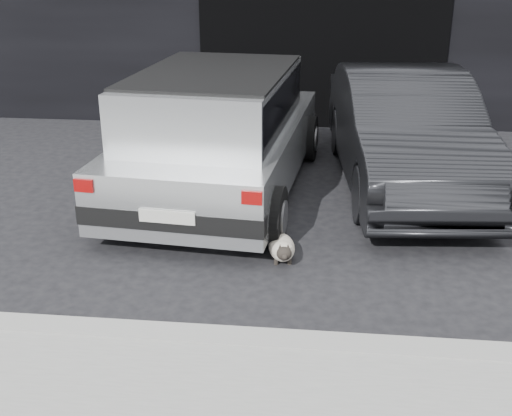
# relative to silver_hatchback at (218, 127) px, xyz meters

# --- Properties ---
(ground) EXTENTS (80.00, 80.00, 0.00)m
(ground) POSITION_rel_silver_hatchback_xyz_m (0.18, -0.71, -0.84)
(ground) COLOR black
(ground) RESTS_ON ground
(garage_opening) EXTENTS (4.00, 0.10, 2.60)m
(garage_opening) POSITION_rel_silver_hatchback_xyz_m (1.18, 3.28, 0.46)
(garage_opening) COLOR black
(garage_opening) RESTS_ON ground
(curb) EXTENTS (18.00, 0.25, 0.12)m
(curb) POSITION_rel_silver_hatchback_xyz_m (1.18, -3.31, -0.78)
(curb) COLOR gray
(curb) RESTS_ON ground
(silver_hatchback) EXTENTS (2.37, 4.32, 1.54)m
(silver_hatchback) POSITION_rel_silver_hatchback_xyz_m (0.00, 0.00, 0.00)
(silver_hatchback) COLOR silver
(silver_hatchback) RESTS_ON ground
(second_car) EXTENTS (1.90, 4.47, 1.43)m
(second_car) POSITION_rel_silver_hatchback_xyz_m (2.27, 0.55, -0.12)
(second_car) COLOR black
(second_car) RESTS_ON ground
(cat_siamese) EXTENTS (0.34, 0.76, 0.27)m
(cat_siamese) POSITION_rel_silver_hatchback_xyz_m (0.90, -1.77, -0.72)
(cat_siamese) COLOR beige
(cat_siamese) RESTS_ON ground
(cat_white) EXTENTS (0.70, 0.32, 0.33)m
(cat_white) POSITION_rel_silver_hatchback_xyz_m (0.23, -1.47, -0.68)
(cat_white) COLOR white
(cat_white) RESTS_ON ground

